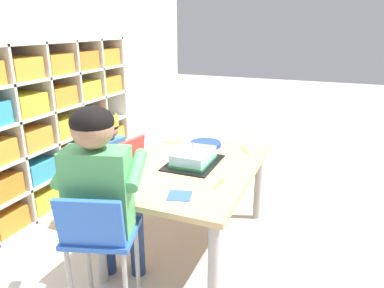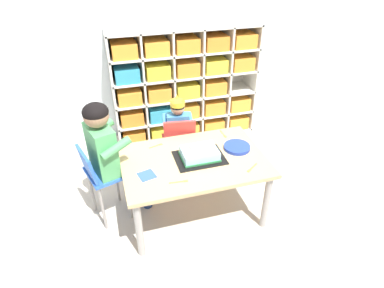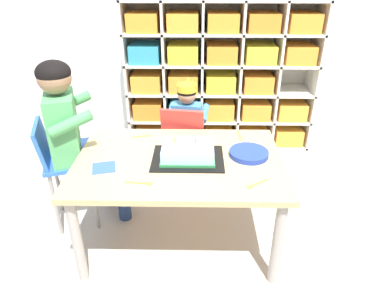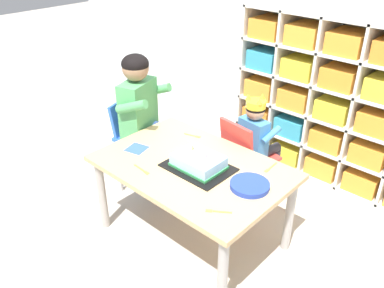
{
  "view_description": "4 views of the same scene",
  "coord_description": "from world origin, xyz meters",
  "px_view_note": "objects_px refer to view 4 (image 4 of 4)",
  "views": [
    {
      "loc": [
        -1.92,
        -0.79,
        1.42
      ],
      "look_at": [
        -0.01,
        -0.01,
        0.73
      ],
      "focal_mm": 33.26,
      "sensor_mm": 36.0,
      "label": 1
    },
    {
      "loc": [
        -0.62,
        -2.04,
        2.1
      ],
      "look_at": [
        -0.03,
        -0.05,
        0.76
      ],
      "focal_mm": 30.11,
      "sensor_mm": 36.0,
      "label": 2
    },
    {
      "loc": [
        0.1,
        -1.69,
        1.56
      ],
      "look_at": [
        0.07,
        -0.02,
        0.68
      ],
      "focal_mm": 32.35,
      "sensor_mm": 36.0,
      "label": 3
    },
    {
      "loc": [
        1.42,
        -1.54,
        1.9
      ],
      "look_at": [
        -0.03,
        0.03,
        0.7
      ],
      "focal_mm": 37.62,
      "sensor_mm": 36.0,
      "label": 4
    }
  ],
  "objects_px": {
    "adult_helper_seated": "(146,110)",
    "birthday_cake_on_tray": "(198,163)",
    "paper_plate_stack": "(250,185)",
    "fork_at_table_front_edge": "(217,211)",
    "fork_near_cake_tray": "(142,170)",
    "fork_near_child_seat": "(270,168)",
    "child_with_crown": "(257,135)",
    "fork_by_napkin": "(193,136)",
    "classroom_chair_blue": "(245,155)",
    "classroom_chair_adult_side": "(135,134)",
    "activity_table": "(192,174)"
  },
  "relations": [
    {
      "from": "adult_helper_seated",
      "to": "birthday_cake_on_tray",
      "type": "height_order",
      "value": "adult_helper_seated"
    },
    {
      "from": "birthday_cake_on_tray",
      "to": "paper_plate_stack",
      "type": "relative_size",
      "value": 1.79
    },
    {
      "from": "adult_helper_seated",
      "to": "fork_at_table_front_edge",
      "type": "xyz_separation_m",
      "value": [
        1.04,
        -0.44,
        -0.1
      ]
    },
    {
      "from": "paper_plate_stack",
      "to": "fork_near_cake_tray",
      "type": "relative_size",
      "value": 1.6
    },
    {
      "from": "adult_helper_seated",
      "to": "fork_near_child_seat",
      "type": "bearing_deg",
      "value": -101.76
    },
    {
      "from": "child_with_crown",
      "to": "birthday_cake_on_tray",
      "type": "height_order",
      "value": "child_with_crown"
    },
    {
      "from": "adult_helper_seated",
      "to": "birthday_cake_on_tray",
      "type": "bearing_deg",
      "value": -123.33
    },
    {
      "from": "child_with_crown",
      "to": "adult_helper_seated",
      "type": "bearing_deg",
      "value": 42.95
    },
    {
      "from": "fork_near_child_seat",
      "to": "fork_by_napkin",
      "type": "height_order",
      "value": "same"
    },
    {
      "from": "classroom_chair_blue",
      "to": "paper_plate_stack",
      "type": "distance_m",
      "value": 0.66
    },
    {
      "from": "classroom_chair_blue",
      "to": "classroom_chair_adult_side",
      "type": "bearing_deg",
      "value": 34.99
    },
    {
      "from": "classroom_chair_blue",
      "to": "fork_at_table_front_edge",
      "type": "xyz_separation_m",
      "value": [
        0.38,
        -0.79,
        0.17
      ]
    },
    {
      "from": "paper_plate_stack",
      "to": "activity_table",
      "type": "bearing_deg",
      "value": -173.72
    },
    {
      "from": "paper_plate_stack",
      "to": "fork_by_napkin",
      "type": "xyz_separation_m",
      "value": [
        -0.65,
        0.24,
        -0.01
      ]
    },
    {
      "from": "adult_helper_seated",
      "to": "paper_plate_stack",
      "type": "relative_size",
      "value": 4.84
    },
    {
      "from": "paper_plate_stack",
      "to": "fork_at_table_front_edge",
      "type": "bearing_deg",
      "value": -89.86
    },
    {
      "from": "classroom_chair_adult_side",
      "to": "birthday_cake_on_tray",
      "type": "distance_m",
      "value": 0.83
    },
    {
      "from": "classroom_chair_adult_side",
      "to": "adult_helper_seated",
      "type": "xyz_separation_m",
      "value": [
        0.11,
        0.03,
        0.22
      ]
    },
    {
      "from": "fork_by_napkin",
      "to": "fork_near_cake_tray",
      "type": "relative_size",
      "value": 0.88
    },
    {
      "from": "birthday_cake_on_tray",
      "to": "fork_by_napkin",
      "type": "height_order",
      "value": "birthday_cake_on_tray"
    },
    {
      "from": "fork_by_napkin",
      "to": "classroom_chair_blue",
      "type": "bearing_deg",
      "value": -151.46
    },
    {
      "from": "paper_plate_stack",
      "to": "fork_near_cake_tray",
      "type": "xyz_separation_m",
      "value": [
        -0.58,
        -0.29,
        -0.01
      ]
    },
    {
      "from": "child_with_crown",
      "to": "paper_plate_stack",
      "type": "xyz_separation_m",
      "value": [
        0.37,
        -0.62,
        0.06
      ]
    },
    {
      "from": "fork_near_child_seat",
      "to": "activity_table",
      "type": "bearing_deg",
      "value": 125.43
    },
    {
      "from": "fork_by_napkin",
      "to": "fork_at_table_front_edge",
      "type": "bearing_deg",
      "value": 124.82
    },
    {
      "from": "child_with_crown",
      "to": "birthday_cake_on_tray",
      "type": "bearing_deg",
      "value": 99.81
    },
    {
      "from": "paper_plate_stack",
      "to": "classroom_chair_adult_side",
      "type": "bearing_deg",
      "value": 174.12
    },
    {
      "from": "child_with_crown",
      "to": "fork_near_cake_tray",
      "type": "xyz_separation_m",
      "value": [
        -0.21,
        -0.91,
        0.04
      ]
    },
    {
      "from": "birthday_cake_on_tray",
      "to": "fork_near_child_seat",
      "type": "height_order",
      "value": "birthday_cake_on_tray"
    },
    {
      "from": "classroom_chair_blue",
      "to": "fork_near_cake_tray",
      "type": "xyz_separation_m",
      "value": [
        -0.2,
        -0.79,
        0.17
      ]
    },
    {
      "from": "child_with_crown",
      "to": "paper_plate_stack",
      "type": "distance_m",
      "value": 0.72
    },
    {
      "from": "classroom_chair_blue",
      "to": "child_with_crown",
      "type": "relative_size",
      "value": 0.82
    },
    {
      "from": "classroom_chair_adult_side",
      "to": "fork_by_napkin",
      "type": "xyz_separation_m",
      "value": [
        0.5,
        0.12,
        0.12
      ]
    },
    {
      "from": "fork_by_napkin",
      "to": "paper_plate_stack",
      "type": "bearing_deg",
      "value": 143.84
    },
    {
      "from": "child_with_crown",
      "to": "fork_at_table_front_edge",
      "type": "xyz_separation_m",
      "value": [
        0.37,
        -0.91,
        0.04
      ]
    },
    {
      "from": "activity_table",
      "to": "fork_near_child_seat",
      "type": "relative_size",
      "value": 8.81
    },
    {
      "from": "classroom_chair_blue",
      "to": "adult_helper_seated",
      "type": "distance_m",
      "value": 0.79
    },
    {
      "from": "fork_near_cake_tray",
      "to": "classroom_chair_adult_side",
      "type": "bearing_deg",
      "value": -31.11
    },
    {
      "from": "paper_plate_stack",
      "to": "fork_near_child_seat",
      "type": "relative_size",
      "value": 1.7
    },
    {
      "from": "activity_table",
      "to": "child_with_crown",
      "type": "distance_m",
      "value": 0.66
    },
    {
      "from": "activity_table",
      "to": "fork_near_child_seat",
      "type": "xyz_separation_m",
      "value": [
        0.37,
        0.29,
        0.07
      ]
    },
    {
      "from": "adult_helper_seated",
      "to": "birthday_cake_on_tray",
      "type": "distance_m",
      "value": 0.72
    },
    {
      "from": "classroom_chair_blue",
      "to": "activity_table",
      "type": "bearing_deg",
      "value": 96.48
    },
    {
      "from": "paper_plate_stack",
      "to": "fork_near_child_seat",
      "type": "distance_m",
      "value": 0.25
    },
    {
      "from": "child_with_crown",
      "to": "fork_near_cake_tray",
      "type": "distance_m",
      "value": 0.93
    },
    {
      "from": "adult_helper_seated",
      "to": "fork_near_cake_tray",
      "type": "relative_size",
      "value": 7.73
    },
    {
      "from": "adult_helper_seated",
      "to": "fork_near_cake_tray",
      "type": "bearing_deg",
      "value": -151.36
    },
    {
      "from": "fork_near_child_seat",
      "to": "fork_at_table_front_edge",
      "type": "height_order",
      "value": "same"
    },
    {
      "from": "fork_by_napkin",
      "to": "classroom_chair_adult_side",
      "type": "bearing_deg",
      "value": -2.43
    },
    {
      "from": "fork_near_cake_tray",
      "to": "fork_near_child_seat",
      "type": "bearing_deg",
      "value": -130.67
    }
  ]
}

